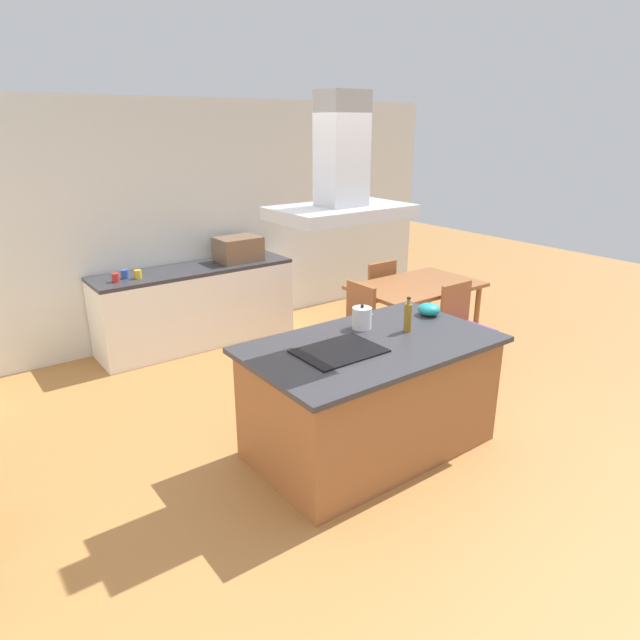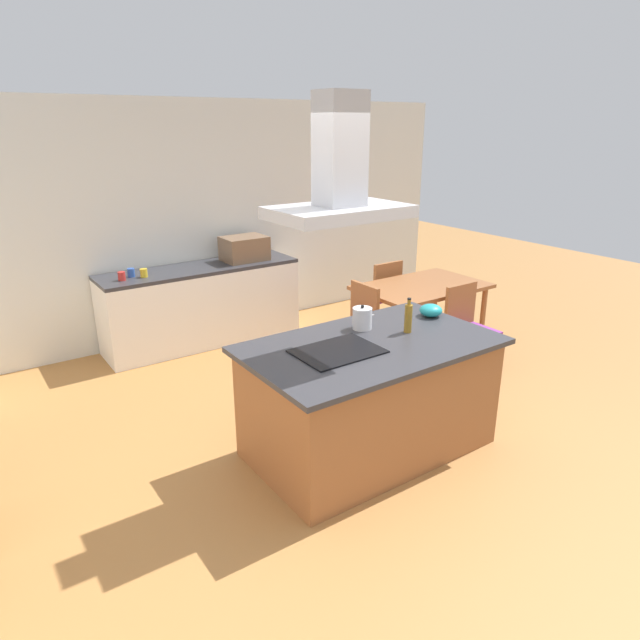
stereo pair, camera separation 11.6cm
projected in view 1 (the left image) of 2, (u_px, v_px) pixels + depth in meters
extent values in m
plane|color=#AD753D|center=(270.00, 381.00, 5.59)|extent=(16.00, 16.00, 0.00)
cube|color=silver|center=(186.00, 222.00, 6.46)|extent=(7.20, 0.10, 2.70)
cube|color=#995B33|center=(370.00, 399.00, 4.31)|extent=(1.79, 1.02, 0.86)
cube|color=#333338|center=(372.00, 345.00, 4.16)|extent=(1.89, 1.12, 0.04)
cube|color=black|center=(339.00, 351.00, 3.97)|extent=(0.60, 0.44, 0.01)
cylinder|color=silver|center=(362.00, 318.00, 4.40)|extent=(0.15, 0.15, 0.17)
sphere|color=black|center=(362.00, 306.00, 4.37)|extent=(0.03, 0.03, 0.03)
cone|color=silver|center=(371.00, 315.00, 4.46)|extent=(0.06, 0.03, 0.04)
cylinder|color=olive|center=(408.00, 318.00, 4.33)|extent=(0.06, 0.06, 0.22)
cylinder|color=olive|center=(409.00, 301.00, 4.29)|extent=(0.03, 0.03, 0.04)
cylinder|color=black|center=(409.00, 298.00, 4.28)|extent=(0.03, 0.03, 0.01)
ellipsoid|color=teal|center=(429.00, 309.00, 4.71)|extent=(0.19, 0.19, 0.10)
cube|color=white|center=(197.00, 307.00, 6.42)|extent=(2.25, 0.62, 0.86)
cube|color=#333338|center=(194.00, 269.00, 6.27)|extent=(2.25, 0.62, 0.04)
cube|color=brown|center=(238.00, 249.00, 6.54)|extent=(0.50, 0.38, 0.28)
cylinder|color=red|center=(116.00, 278.00, 5.70)|extent=(0.08, 0.08, 0.09)
cylinder|color=#2D56B2|center=(125.00, 274.00, 5.83)|extent=(0.08, 0.08, 0.09)
cylinder|color=gold|center=(138.00, 274.00, 5.83)|extent=(0.08, 0.08, 0.09)
cube|color=#995B33|center=(417.00, 286.00, 6.18)|extent=(1.40, 0.90, 0.04)
cylinder|color=#995B33|center=(398.00, 340.00, 5.68)|extent=(0.06, 0.06, 0.71)
cylinder|color=#995B33|center=(477.00, 316.00, 6.38)|extent=(0.06, 0.06, 0.71)
cylinder|color=#995B33|center=(351.00, 320.00, 6.24)|extent=(0.06, 0.06, 0.71)
cylinder|color=#995B33|center=(428.00, 300.00, 6.94)|extent=(0.06, 0.06, 0.71)
cube|color=purple|center=(371.00, 296.00, 6.85)|extent=(0.42, 0.42, 0.04)
cube|color=#995B33|center=(382.00, 280.00, 6.63)|extent=(0.42, 0.04, 0.44)
cylinder|color=#995B33|center=(350.00, 312.00, 6.96)|extent=(0.04, 0.04, 0.41)
cylinder|color=#995B33|center=(372.00, 307.00, 7.17)|extent=(0.04, 0.04, 0.41)
cylinder|color=#995B33|center=(369.00, 320.00, 6.69)|extent=(0.04, 0.04, 0.41)
cylinder|color=#995B33|center=(391.00, 314.00, 6.89)|extent=(0.04, 0.04, 0.41)
cube|color=purple|center=(468.00, 330.00, 5.72)|extent=(0.42, 0.42, 0.04)
cube|color=#995B33|center=(455.00, 304.00, 5.78)|extent=(0.42, 0.04, 0.44)
cylinder|color=#995B33|center=(491.00, 352.00, 5.76)|extent=(0.04, 0.04, 0.41)
cylinder|color=#995B33|center=(469.00, 361.00, 5.55)|extent=(0.04, 0.04, 0.41)
cylinder|color=#995B33|center=(464.00, 342.00, 6.03)|extent=(0.04, 0.04, 0.41)
cylinder|color=#995B33|center=(441.00, 349.00, 5.83)|extent=(0.04, 0.04, 0.41)
cube|color=purple|center=(346.00, 330.00, 5.72)|extent=(0.42, 0.42, 0.04)
cube|color=#995B33|center=(361.00, 305.00, 5.75)|extent=(0.04, 0.42, 0.44)
cylinder|color=#995B33|center=(343.00, 360.00, 5.56)|extent=(0.04, 0.04, 0.41)
cylinder|color=#995B33|center=(321.00, 349.00, 5.83)|extent=(0.04, 0.04, 0.41)
cylinder|color=#995B33|center=(370.00, 352.00, 5.76)|extent=(0.04, 0.04, 0.41)
cylinder|color=#995B33|center=(348.00, 341.00, 6.04)|extent=(0.04, 0.04, 0.41)
cube|color=#ADADB2|center=(341.00, 212.00, 3.65)|extent=(0.90, 0.55, 0.08)
cube|color=#ADADB2|center=(342.00, 150.00, 3.51)|extent=(0.28, 0.24, 0.70)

